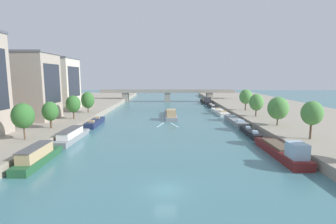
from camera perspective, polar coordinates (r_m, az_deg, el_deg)
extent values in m
plane|color=#42757F|center=(29.74, -0.37, -17.10)|extent=(400.00, 400.00, 0.00)
cube|color=gray|center=(91.36, -24.86, -0.06)|extent=(36.00, 170.00, 1.64)
cube|color=gray|center=(91.12, 24.98, -0.09)|extent=(36.00, 170.00, 1.64)
cube|color=gray|center=(79.01, 0.77, -0.71)|extent=(3.88, 18.14, 1.00)
cube|color=gray|center=(88.26, 0.54, 0.29)|extent=(3.23, 1.31, 0.87)
cube|color=gray|center=(78.92, 0.77, -0.33)|extent=(3.95, 18.14, 0.06)
cube|color=tan|center=(72.70, 0.95, -0.23)|extent=(2.63, 3.68, 2.04)
cube|color=black|center=(74.46, 0.89, 0.21)|extent=(2.02, 0.09, 0.57)
cube|color=brown|center=(80.68, 0.72, 0.01)|extent=(2.89, 9.46, 0.36)
cylinder|color=#232328|center=(73.51, 1.32, -0.50)|extent=(0.07, 0.07, 1.10)
cube|color=silver|center=(66.03, 1.62, -2.91)|extent=(2.16, 5.83, 0.03)
cube|color=silver|center=(65.94, -1.51, -2.92)|extent=(1.84, 5.90, 0.03)
cube|color=#235633|center=(42.07, -26.98, -9.56)|extent=(2.63, 11.06, 1.05)
cube|color=#235633|center=(47.14, -23.86, -7.37)|extent=(2.32, 1.27, 0.89)
cube|color=#235633|center=(41.91, -27.03, -8.83)|extent=(2.68, 11.06, 0.06)
cube|color=tan|center=(41.22, -27.44, -7.98)|extent=(2.12, 7.09, 1.54)
cube|color=#4C4C51|center=(41.02, -27.51, -6.89)|extent=(2.27, 7.30, 0.08)
cylinder|color=#232328|center=(38.78, -28.75, -9.39)|extent=(0.07, 0.07, 1.10)
cube|color=gray|center=(54.04, -20.55, -5.41)|extent=(2.86, 12.45, 0.99)
cube|color=gray|center=(60.01, -18.26, -3.89)|extent=(2.56, 1.25, 0.86)
cube|color=gray|center=(53.93, -20.57, -4.87)|extent=(2.91, 12.45, 0.06)
cube|color=white|center=(53.23, -20.85, -4.34)|extent=(2.31, 7.98, 1.24)
cube|color=#4C4C51|center=(53.10, -20.89, -3.64)|extent=(2.48, 8.22, 0.08)
cylinder|color=#232328|center=(50.30, -21.73, -5.17)|extent=(0.07, 0.07, 1.10)
cube|color=#1E284C|center=(68.28, -15.85, -2.31)|extent=(2.52, 11.41, 1.28)
cube|color=#1E284C|center=(74.02, -14.65, -1.37)|extent=(2.23, 1.30, 1.01)
cube|color=#1E284C|center=(68.17, -15.87, -1.76)|extent=(2.56, 11.42, 0.06)
cube|color=tan|center=(70.51, -15.36, -1.23)|extent=(1.18, 0.92, 0.40)
cube|color=tan|center=(65.10, -16.61, -2.01)|extent=(1.30, 1.12, 0.48)
cylinder|color=#232328|center=(64.74, -16.38, -1.77)|extent=(0.07, 0.07, 1.10)
cube|color=maroon|center=(44.67, 24.16, -8.25)|extent=(3.14, 14.50, 1.24)
cube|color=maroon|center=(51.39, 20.67, -5.81)|extent=(2.85, 1.29, 0.99)
cube|color=maroon|center=(44.50, 24.21, -7.44)|extent=(3.20, 14.50, 0.06)
cube|color=#9EBCD6|center=(39.97, 27.24, -7.72)|extent=(2.27, 2.92, 2.14)
cube|color=black|center=(41.14, 26.33, -6.76)|extent=(1.79, 0.05, 0.60)
cube|color=brown|center=(45.72, 23.48, -6.72)|extent=(2.41, 7.55, 0.36)
cylinder|color=#232328|center=(40.81, 27.38, -8.18)|extent=(0.07, 0.07, 1.10)
cube|color=black|center=(57.02, 18.32, -4.53)|extent=(1.95, 9.80, 1.13)
cube|color=black|center=(61.91, 16.91, -3.38)|extent=(1.72, 1.27, 0.93)
cube|color=black|center=(56.90, 18.35, -3.95)|extent=(1.99, 9.80, 0.06)
cube|color=#9EBCD6|center=(58.86, 17.75, -3.30)|extent=(0.91, 0.91, 0.40)
cube|color=#9EBCD6|center=(54.29, 19.21, -4.27)|extent=(1.00, 1.12, 0.48)
cylinder|color=#232328|center=(54.13, 19.56, -3.98)|extent=(0.07, 0.07, 1.10)
cube|color=gray|center=(70.23, 15.22, -2.05)|extent=(3.07, 14.06, 1.18)
cube|color=gray|center=(77.23, 13.77, -1.00)|extent=(2.79, 1.27, 0.95)
cube|color=gray|center=(70.13, 15.24, -1.55)|extent=(3.12, 14.06, 0.06)
cube|color=#9EBCD6|center=(73.03, 14.60, -0.97)|extent=(1.47, 0.92, 0.40)
cube|color=#9EBCD6|center=(66.36, 16.15, -1.89)|extent=(1.62, 1.12, 0.48)
cylinder|color=#232328|center=(66.17, 16.59, -1.66)|extent=(0.07, 0.07, 1.10)
cube|color=silver|center=(87.49, 11.85, -0.02)|extent=(3.77, 15.21, 0.99)
cube|color=silver|center=(95.11, 10.74, 0.71)|extent=(3.13, 1.32, 0.86)
cube|color=silver|center=(87.42, 11.86, 0.32)|extent=(3.83, 15.21, 0.06)
cube|color=tan|center=(90.60, 11.37, 0.75)|extent=(1.66, 0.95, 0.40)
cube|color=tan|center=(83.32, 12.54, 0.10)|extent=(1.83, 1.16, 0.48)
cylinder|color=#232328|center=(83.11, 12.92, 0.29)|extent=(0.07, 0.07, 1.10)
cube|color=black|center=(103.52, 10.05, 1.26)|extent=(2.15, 10.18, 0.94)
cube|color=black|center=(108.82, 9.55, 1.66)|extent=(2.00, 1.22, 0.83)
cube|color=black|center=(103.46, 10.05, 1.54)|extent=(2.19, 10.18, 0.06)
cube|color=white|center=(105.62, 9.85, 1.80)|extent=(1.06, 0.91, 0.40)
cube|color=white|center=(100.64, 10.34, 1.50)|extent=(1.16, 1.11, 0.48)
cylinder|color=#232328|center=(100.47, 10.54, 1.66)|extent=(0.07, 0.07, 1.10)
cube|color=black|center=(119.57, 8.71, 2.23)|extent=(3.54, 15.83, 1.03)
cube|color=black|center=(127.70, 8.20, 2.66)|extent=(3.23, 1.25, 0.88)
cube|color=black|center=(119.52, 8.71, 2.49)|extent=(3.61, 15.83, 0.06)
cube|color=#38383D|center=(114.12, 9.10, 2.78)|extent=(2.57, 3.18, 2.17)
cube|color=black|center=(115.66, 8.99, 3.01)|extent=(2.03, 0.05, 0.61)
cube|color=brown|center=(121.06, 8.61, 2.66)|extent=(2.72, 8.24, 0.36)
cylinder|color=#232328|center=(114.87, 9.30, 2.54)|extent=(0.07, 0.07, 1.10)
cylinder|color=brown|center=(50.83, -29.37, -3.74)|extent=(0.25, 0.25, 2.99)
ellipsoid|color=#336B2D|center=(50.40, -29.58, -0.73)|extent=(3.72, 3.72, 4.40)
cylinder|color=brown|center=(59.34, -24.58, -2.10)|extent=(0.39, 0.39, 2.49)
ellipsoid|color=#336B2D|center=(59.00, -24.72, 0.17)|extent=(3.34, 3.34, 4.09)
cylinder|color=brown|center=(69.85, -20.20, -0.34)|extent=(0.37, 0.37, 2.66)
ellipsoid|color=#336B2D|center=(69.54, -20.31, 1.72)|extent=(3.64, 3.64, 4.38)
cylinder|color=brown|center=(80.33, -17.30, 0.75)|extent=(0.28, 0.28, 2.41)
ellipsoid|color=#336B2D|center=(80.06, -17.37, 2.56)|extent=(3.83, 3.83, 4.89)
cylinder|color=brown|center=(51.04, 29.62, -3.44)|extent=(0.36, 0.36, 3.47)
ellipsoid|color=#4C8942|center=(50.59, 29.85, -0.22)|extent=(3.62, 3.62, 4.21)
cylinder|color=brown|center=(61.98, 23.58, -1.62)|extent=(0.30, 0.30, 2.50)
ellipsoid|color=#4C8942|center=(61.62, 23.72, 0.79)|extent=(4.53, 4.53, 5.05)
cylinder|color=brown|center=(73.55, 19.38, 0.08)|extent=(0.36, 0.36, 2.60)
ellipsoid|color=#4C8942|center=(73.26, 19.47, 2.06)|extent=(3.83, 3.83, 4.55)
cylinder|color=brown|center=(85.34, 17.24, 1.41)|extent=(0.40, 0.40, 3.10)
ellipsoid|color=#4C8942|center=(85.07, 17.32, 3.31)|extent=(4.11, 4.11, 4.68)
cube|color=#A89989|center=(73.66, -29.64, 4.89)|extent=(15.19, 10.71, 16.41)
cube|color=slate|center=(73.82, -30.11, 11.44)|extent=(15.64, 11.03, 0.50)
cube|color=#232833|center=(70.17, -24.26, 5.79)|extent=(0.04, 8.57, 9.84)
cube|color=beige|center=(92.32, -23.22, 5.76)|extent=(10.74, 12.54, 16.47)
cube|color=#565B66|center=(92.45, -23.52, 11.01)|extent=(11.06, 12.91, 0.50)
cube|color=#232833|center=(90.29, -20.09, 6.41)|extent=(0.04, 10.03, 9.88)
cube|color=gray|center=(123.53, 0.09, 4.51)|extent=(64.89, 4.40, 0.60)
cube|color=gray|center=(121.49, 0.09, 4.80)|extent=(64.89, 0.30, 0.90)
cube|color=gray|center=(125.49, 0.09, 4.91)|extent=(64.89, 0.30, 0.90)
cube|color=gray|center=(125.45, -9.31, 3.29)|extent=(2.80, 3.60, 4.51)
cube|color=gray|center=(123.72, 0.09, 3.33)|extent=(2.80, 3.60, 4.51)
cube|color=gray|center=(125.35, 9.49, 3.28)|extent=(2.80, 3.60, 4.51)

